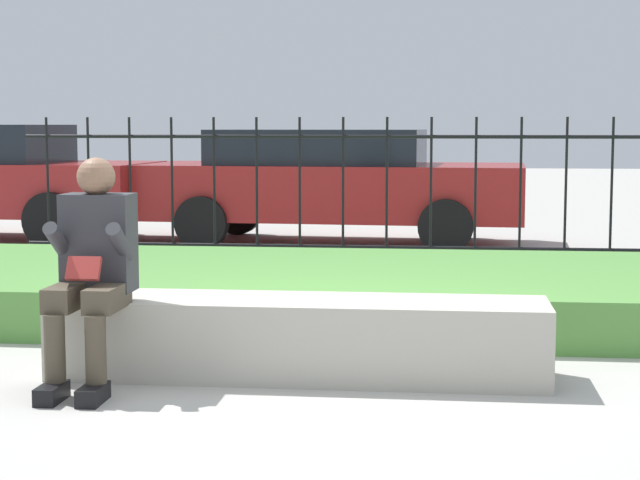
{
  "coord_description": "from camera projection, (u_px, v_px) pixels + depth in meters",
  "views": [
    {
      "loc": [
        0.7,
        -5.89,
        1.42
      ],
      "look_at": [
        -0.1,
        1.14,
        0.66
      ],
      "focal_mm": 60.0,
      "sensor_mm": 36.0,
      "label": 1
    }
  ],
  "objects": [
    {
      "name": "stone_bench",
      "position": [
        298.0,
        342.0,
        6.04
      ],
      "size": [
        2.8,
        0.58,
        0.45
      ],
      "color": "#B7B2A3",
      "rests_on": "ground_plane"
    },
    {
      "name": "car_parked_center",
      "position": [
        330.0,
        182.0,
        12.84
      ],
      "size": [
        4.61,
        2.09,
        1.37
      ],
      "rotation": [
        0.0,
        0.0,
        -0.06
      ],
      "color": "maroon",
      "rests_on": "ground_plane"
    },
    {
      "name": "person_seated_reader",
      "position": [
        93.0,
        263.0,
        5.79
      ],
      "size": [
        0.42,
        0.73,
        1.25
      ],
      "color": "black",
      "rests_on": "ground_plane"
    },
    {
      "name": "grass_berm",
      "position": [
        347.0,
        291.0,
        8.08
      ],
      "size": [
        8.46,
        2.73,
        0.34
      ],
      "color": "#569342",
      "rests_on": "ground_plane"
    },
    {
      "name": "iron_fence",
      "position": [
        365.0,
        195.0,
        9.84
      ],
      "size": [
        6.46,
        0.03,
        1.5
      ],
      "color": "black",
      "rests_on": "ground_plane"
    },
    {
      "name": "ground_plane",
      "position": [
        315.0,
        377.0,
        6.05
      ],
      "size": [
        60.0,
        60.0,
        0.0
      ],
      "primitive_type": "plane",
      "color": "#B2AFA8"
    }
  ]
}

